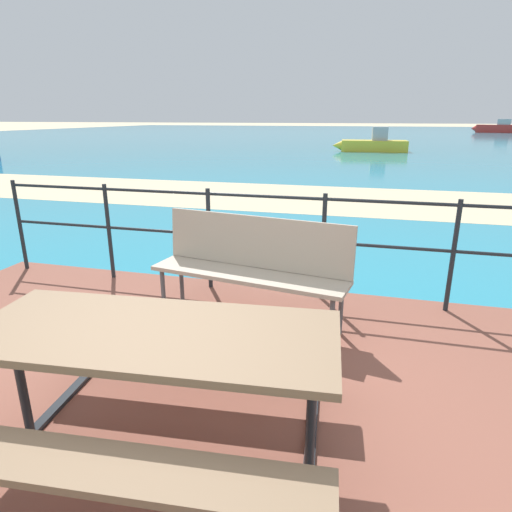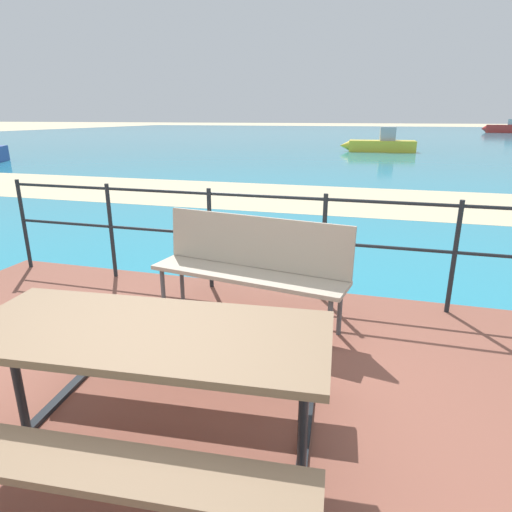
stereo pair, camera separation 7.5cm
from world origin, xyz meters
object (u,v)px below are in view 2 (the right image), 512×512
(boat_mid, at_px, (381,144))
(park_bench, at_px, (251,260))
(boat_far, at_px, (509,128))
(picnic_table, at_px, (148,357))

(boat_mid, bearing_deg, park_bench, 84.38)
(boat_far, bearing_deg, picnic_table, 88.48)
(boat_mid, height_order, boat_far, boat_far)
(picnic_table, relative_size, boat_far, 0.37)
(boat_mid, distance_m, boat_far, 34.42)
(park_bench, height_order, boat_mid, boat_mid)
(picnic_table, relative_size, park_bench, 1.10)
(picnic_table, height_order, boat_mid, boat_mid)
(park_bench, height_order, boat_far, boat_far)
(picnic_table, distance_m, boat_far, 56.50)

